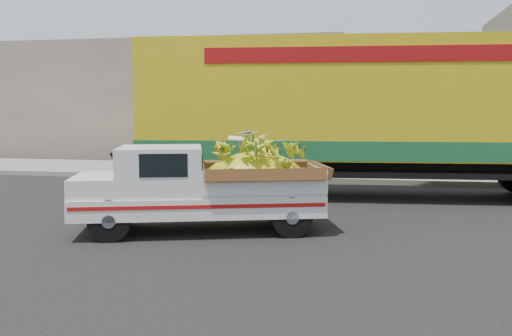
# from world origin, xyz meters

# --- Properties ---
(ground) EXTENTS (100.00, 100.00, 0.00)m
(ground) POSITION_xyz_m (0.00, 0.00, 0.00)
(ground) COLOR black
(ground) RESTS_ON ground
(curb) EXTENTS (60.00, 0.25, 0.15)m
(curb) POSITION_xyz_m (0.00, 6.63, 0.07)
(curb) COLOR gray
(curb) RESTS_ON ground
(sidewalk) EXTENTS (60.00, 4.00, 0.14)m
(sidewalk) POSITION_xyz_m (0.00, 8.73, 0.07)
(sidewalk) COLOR gray
(sidewalk) RESTS_ON ground
(building_left) EXTENTS (18.00, 6.00, 5.00)m
(building_left) POSITION_xyz_m (-8.00, 14.63, 2.50)
(building_left) COLOR gray
(building_left) RESTS_ON ground
(pickup_truck) EXTENTS (4.54, 2.80, 1.50)m
(pickup_truck) POSITION_xyz_m (-0.52, -0.39, 0.81)
(pickup_truck) COLOR black
(pickup_truck) RESTS_ON ground
(semi_trailer) EXTENTS (12.04, 3.60, 3.80)m
(semi_trailer) POSITION_xyz_m (2.46, 4.18, 2.12)
(semi_trailer) COLOR black
(semi_trailer) RESTS_ON ground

